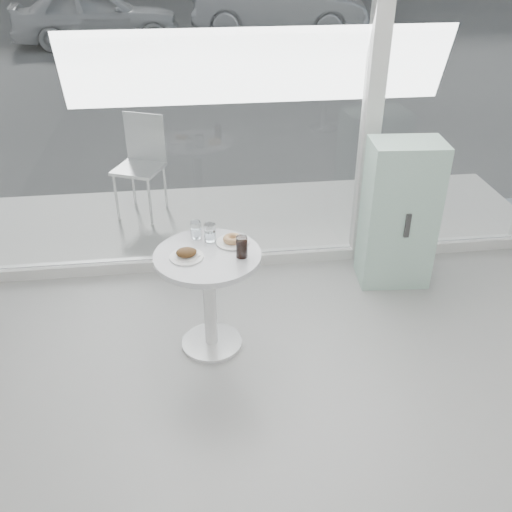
{
  "coord_description": "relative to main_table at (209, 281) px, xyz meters",
  "views": [
    {
      "loc": [
        -0.58,
        -1.36,
        2.7
      ],
      "look_at": [
        -0.2,
        1.7,
        0.85
      ],
      "focal_mm": 40.0,
      "sensor_mm": 36.0,
      "label": 1
    }
  ],
  "objects": [
    {
      "name": "mint_cabinet",
      "position": [
        1.58,
        0.7,
        0.06
      ],
      "size": [
        0.59,
        0.42,
        1.23
      ],
      "rotation": [
        0.0,
        0.0,
        -0.08
      ],
      "color": "#96BFAC",
      "rests_on": "ground"
    },
    {
      "name": "room_shell",
      "position": [
        0.5,
        -2.46,
        1.36
      ],
      "size": [
        6.0,
        6.0,
        6.0
      ],
      "color": "white",
      "rests_on": "ground"
    },
    {
      "name": "car_white",
      "position": [
        -2.06,
        11.6,
        0.11
      ],
      "size": [
        4.05,
        2.1,
        1.32
      ],
      "primitive_type": "imported",
      "rotation": [
        0.0,
        0.0,
        1.72
      ],
      "color": "silver",
      "rests_on": "street"
    },
    {
      "name": "street",
      "position": [
        0.5,
        14.1,
        -0.55
      ],
      "size": [
        40.0,
        24.0,
        0.0
      ],
      "primitive_type": "cube",
      "color": "#3B3B3B",
      "rests_on": "ground"
    },
    {
      "name": "cola_glass",
      "position": [
        0.22,
        -0.06,
        0.29
      ],
      "size": [
        0.08,
        0.08,
        0.15
      ],
      "color": "white",
      "rests_on": "main_table"
    },
    {
      "name": "storefront",
      "position": [
        0.57,
        1.1,
        1.16
      ],
      "size": [
        5.0,
        0.14,
        3.0
      ],
      "color": "silver",
      "rests_on": "ground"
    },
    {
      "name": "plate_donut",
      "position": [
        0.18,
        0.12,
        0.24
      ],
      "size": [
        0.23,
        0.23,
        0.05
      ],
      "color": "white",
      "rests_on": "main_table"
    },
    {
      "name": "patio_deck",
      "position": [
        0.5,
        1.9,
        -0.53
      ],
      "size": [
        5.6,
        1.6,
        0.05
      ],
      "primitive_type": "cube",
      "color": "beige",
      "rests_on": "ground"
    },
    {
      "name": "water_tumbler_b",
      "position": [
        0.03,
        0.17,
        0.28
      ],
      "size": [
        0.08,
        0.08,
        0.13
      ],
      "color": "white",
      "rests_on": "main_table"
    },
    {
      "name": "patio_chair",
      "position": [
        -0.55,
        2.19,
        0.06
      ],
      "size": [
        0.56,
        0.56,
        0.99
      ],
      "rotation": [
        0.0,
        0.0,
        -0.41
      ],
      "color": "white",
      "rests_on": "patio_deck"
    },
    {
      "name": "water_tumbler_a",
      "position": [
        -0.06,
        0.23,
        0.27
      ],
      "size": [
        0.07,
        0.07,
        0.12
      ],
      "color": "white",
      "rests_on": "main_table"
    },
    {
      "name": "main_table",
      "position": [
        0.0,
        0.0,
        0.0
      ],
      "size": [
        0.72,
        0.72,
        0.77
      ],
      "color": "white",
      "rests_on": "ground"
    },
    {
      "name": "plate_fritter",
      "position": [
        -0.13,
        -0.03,
        0.25
      ],
      "size": [
        0.22,
        0.22,
        0.07
      ],
      "color": "white",
      "rests_on": "main_table"
    },
    {
      "name": "car_silver",
      "position": [
        2.47,
        12.11,
        0.16
      ],
      "size": [
        4.58,
        2.48,
        1.43
      ],
      "primitive_type": "imported",
      "rotation": [
        0.0,
        0.0,
        1.34
      ],
      "color": "#989AA0",
      "rests_on": "street"
    }
  ]
}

